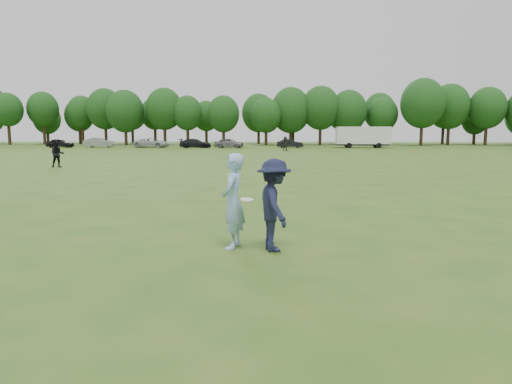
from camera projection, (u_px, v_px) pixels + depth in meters
The scene contains 15 objects.
ground at pixel (224, 245), 10.07m from camera, with size 200.00×200.00×0.00m, color #275417.
thrower at pixel (233, 201), 9.72m from camera, with size 0.74×0.49×2.04m, color #96BFE7.
defender at pixel (274, 205), 9.52m from camera, with size 1.26×0.72×1.95m, color #191D38.
player_far_a at pixel (57, 154), 31.57m from camera, with size 0.90×0.70×1.86m, color black.
player_far_d at pixel (285, 144), 58.50m from camera, with size 1.73×0.55×1.86m, color #242424.
car_a at pixel (60, 143), 70.33m from camera, with size 1.64×4.08×1.39m, color black.
car_b at pixel (99, 143), 71.16m from camera, with size 1.61×4.61×1.52m, color gray.
car_c at pixel (152, 143), 70.05m from camera, with size 2.45×5.32×1.48m, color #B9B8BE.
car_d at pixel (195, 143), 69.00m from camera, with size 1.94×4.77×1.38m, color black.
car_e at pixel (229, 143), 68.55m from camera, with size 1.78×4.42×1.51m, color slate.
car_f at pixel (290, 144), 69.23m from camera, with size 1.40×4.02×1.33m, color black.
field_cone at pixel (412, 151), 55.00m from camera, with size 0.28×0.28×0.30m, color orange.
disc_in_play at pixel (247, 200), 9.46m from camera, with size 0.31×0.31×0.07m.
cargo_trailer at pixel (363, 136), 69.19m from camera, with size 9.00×2.75×3.20m.
treeline at pixel (290, 111), 85.19m from camera, with size 130.35×18.39×11.74m.
Camera 1 is at (1.27, -9.77, 2.50)m, focal length 32.00 mm.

